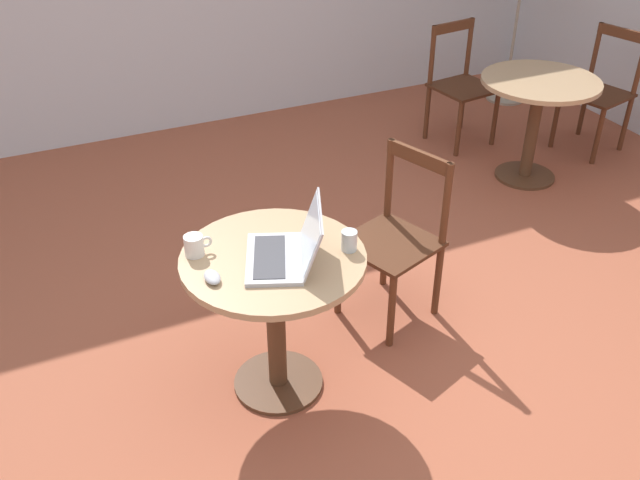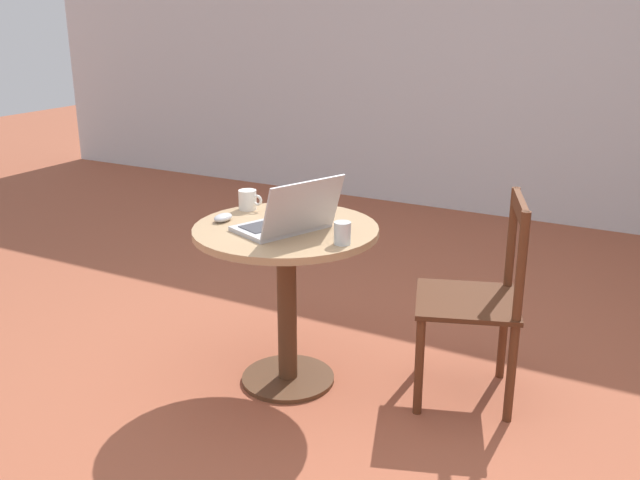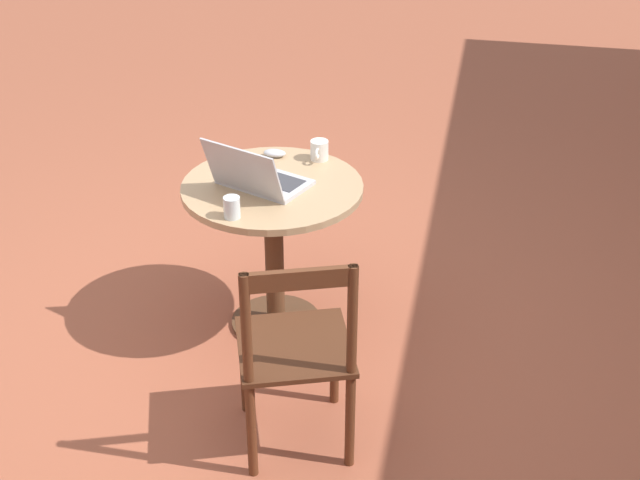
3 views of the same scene
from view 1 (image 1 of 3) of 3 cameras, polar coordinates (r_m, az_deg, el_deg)
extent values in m
plane|color=#9E5138|center=(3.29, 3.91, -12.13)|extent=(16.00, 16.00, 0.00)
cylinder|color=#51331E|center=(3.32, -3.34, -11.25)|extent=(0.40, 0.40, 0.02)
cylinder|color=#51331E|center=(3.10, -3.54, -6.78)|extent=(0.08, 0.08, 0.66)
cylinder|color=tan|center=(2.89, -3.77, -1.55)|extent=(0.76, 0.76, 0.03)
cylinder|color=#51331E|center=(5.15, 16.03, 4.99)|extent=(0.40, 0.40, 0.02)
cylinder|color=#51331E|center=(5.01, 16.62, 8.39)|extent=(0.08, 0.08, 0.66)
cylinder|color=tan|center=(4.88, 17.26, 12.02)|extent=(0.76, 0.76, 0.03)
cylinder|color=#562D19|center=(3.40, 5.74, -5.66)|extent=(0.04, 0.04, 0.42)
cylinder|color=#562D19|center=(3.59, 1.46, -3.15)|extent=(0.04, 0.04, 0.42)
cylinder|color=#562D19|center=(3.63, 9.40, -3.17)|extent=(0.04, 0.04, 0.42)
cylinder|color=#562D19|center=(3.80, 5.20, -0.94)|extent=(0.04, 0.04, 0.42)
cube|color=#492715|center=(3.48, 5.64, -0.27)|extent=(0.52, 0.52, 0.02)
cylinder|color=#562D19|center=(3.39, 10.06, 2.85)|extent=(0.04, 0.04, 0.43)
cylinder|color=#562D19|center=(3.58, 5.55, 4.92)|extent=(0.04, 0.04, 0.43)
cube|color=#562D19|center=(3.40, 7.97, 6.54)|extent=(0.15, 0.37, 0.07)
cylinder|color=#562D19|center=(5.50, 13.82, 9.42)|extent=(0.04, 0.04, 0.42)
cylinder|color=#562D19|center=(5.26, 11.04, 8.70)|extent=(0.04, 0.04, 0.42)
cylinder|color=#562D19|center=(5.72, 11.34, 10.70)|extent=(0.04, 0.04, 0.42)
cylinder|color=#562D19|center=(5.50, 8.57, 10.04)|extent=(0.04, 0.04, 0.42)
cube|color=#492715|center=(5.41, 11.45, 11.86)|extent=(0.46, 0.46, 0.02)
cylinder|color=#562D19|center=(5.58, 11.84, 14.88)|extent=(0.04, 0.04, 0.43)
cylinder|color=#562D19|center=(5.35, 8.96, 14.39)|extent=(0.04, 0.04, 0.43)
cube|color=#562D19|center=(5.41, 10.62, 16.43)|extent=(0.38, 0.08, 0.07)
cylinder|color=#562D19|center=(5.42, 21.34, 7.71)|extent=(0.04, 0.04, 0.42)
cylinder|color=#562D19|center=(5.58, 18.31, 9.04)|extent=(0.04, 0.04, 0.42)
cylinder|color=#562D19|center=(5.71, 23.25, 8.55)|extent=(0.04, 0.04, 0.42)
cylinder|color=#562D19|center=(5.86, 20.32, 9.81)|extent=(0.04, 0.04, 0.42)
cube|color=#492715|center=(5.56, 21.25, 10.83)|extent=(0.49, 0.49, 0.02)
cylinder|color=#562D19|center=(5.56, 24.25, 12.65)|extent=(0.04, 0.04, 0.43)
cylinder|color=#562D19|center=(5.72, 21.18, 13.84)|extent=(0.04, 0.04, 0.43)
cube|color=#562D19|center=(5.58, 23.10, 14.96)|extent=(0.12, 0.38, 0.07)
cylinder|color=#9E937F|center=(6.45, 14.57, 10.96)|extent=(0.32, 0.32, 0.02)
cylinder|color=#9E937F|center=(6.26, 15.37, 16.10)|extent=(0.02, 0.02, 1.22)
cube|color=#B7B7BC|center=(2.85, -3.65, -1.50)|extent=(0.34, 0.42, 0.02)
cube|color=#38383D|center=(2.84, -4.06, -1.33)|extent=(0.23, 0.33, 0.00)
cube|color=#B7B7BC|center=(2.79, -0.69, 0.54)|extent=(0.21, 0.36, 0.22)
cube|color=silver|center=(2.78, -0.79, 0.57)|extent=(0.18, 0.33, 0.19)
ellipsoid|color=#B7B7BC|center=(2.76, -8.62, -2.95)|extent=(0.06, 0.10, 0.03)
cylinder|color=silver|center=(2.90, -10.05, -0.44)|extent=(0.08, 0.08, 0.09)
torus|color=silver|center=(2.91, -9.09, -0.14)|extent=(0.05, 0.01, 0.05)
cylinder|color=silver|center=(2.89, 2.35, -0.05)|extent=(0.07, 0.07, 0.09)
camera|label=2|loc=(2.39, 62.44, -4.48)|focal=40.00mm
camera|label=3|loc=(5.06, 32.43, 29.44)|focal=50.00mm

